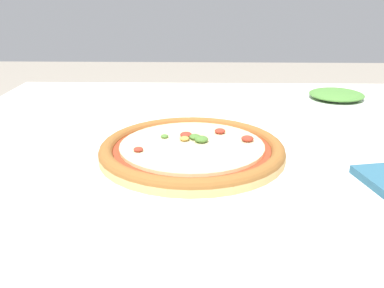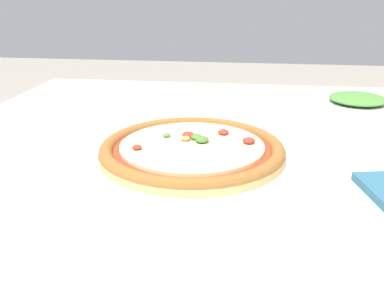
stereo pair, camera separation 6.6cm
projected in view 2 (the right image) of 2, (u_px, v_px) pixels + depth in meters
name	position (u px, v px, depth m)	size (l,w,h in m)	color
dining_table	(299.00, 186.00, 0.77)	(1.34, 0.95, 0.70)	brown
pizza_plate	(192.00, 152.00, 0.66)	(0.32, 0.32, 0.04)	white
side_plate	(357.00, 102.00, 0.97)	(0.22, 0.22, 0.03)	white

